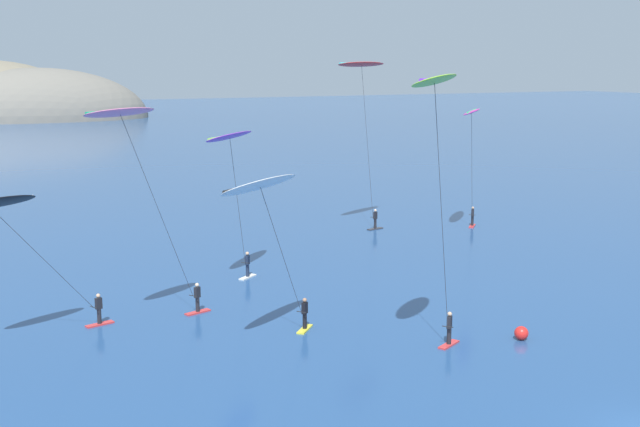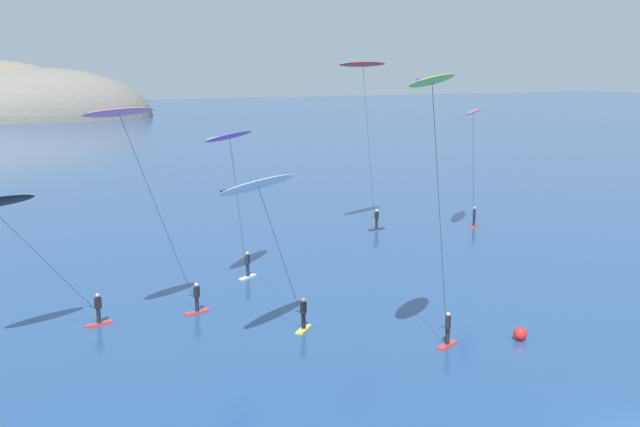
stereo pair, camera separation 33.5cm
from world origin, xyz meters
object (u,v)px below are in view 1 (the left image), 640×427
at_px(kitesurfer_magenta, 472,122).
at_px(kitesurfer_lime, 436,105).
at_px(marker_buoy, 521,333).
at_px(kitesurfer_red, 363,77).
at_px(kitesurfer_white, 264,196).
at_px(kitesurfer_pink, 129,134).
at_px(kitesurfer_purple, 231,147).

bearing_deg(kitesurfer_magenta, kitesurfer_lime, -130.76).
bearing_deg(kitesurfer_lime, marker_buoy, 11.82).
bearing_deg(kitesurfer_magenta, marker_buoy, -121.77).
distance_m(kitesurfer_red, kitesurfer_white, 28.64).
distance_m(kitesurfer_red, marker_buoy, 29.32).
bearing_deg(kitesurfer_lime, kitesurfer_pink, 134.25).
height_order(kitesurfer_white, kitesurfer_purple, kitesurfer_purple).
relative_size(kitesurfer_white, marker_buoy, 12.24).
bearing_deg(kitesurfer_red, marker_buoy, -102.76).
height_order(kitesurfer_white, kitesurfer_magenta, kitesurfer_magenta).
relative_size(kitesurfer_red, kitesurfer_white, 1.62).
relative_size(kitesurfer_purple, marker_buoy, 13.78).
relative_size(kitesurfer_lime, kitesurfer_white, 1.54).
height_order(kitesurfer_red, kitesurfer_white, kitesurfer_red).
xyz_separation_m(kitesurfer_lime, kitesurfer_pink, (-10.38, 10.66, -1.63)).
xyz_separation_m(kitesurfer_magenta, kitesurfer_purple, (-22.76, -6.11, -0.46)).
xyz_separation_m(kitesurfer_magenta, kitesurfer_pink, (-30.51, -12.69, 1.12)).
height_order(kitesurfer_red, kitesurfer_magenta, kitesurfer_red).
height_order(kitesurfer_lime, kitesurfer_pink, kitesurfer_lime).
height_order(kitesurfer_magenta, marker_buoy, kitesurfer_magenta).
bearing_deg(kitesurfer_red, kitesurfer_purple, -146.01).
bearing_deg(kitesurfer_pink, marker_buoy, -28.83).
relative_size(kitesurfer_white, kitesurfer_magenta, 0.84).
xyz_separation_m(kitesurfer_red, kitesurfer_pink, (-22.78, -16.71, -2.34)).
xyz_separation_m(kitesurfer_pink, marker_buoy, (16.89, -9.30, -9.86)).
bearing_deg(kitesurfer_red, kitesurfer_magenta, -27.49).
bearing_deg(kitesurfer_white, marker_buoy, -19.39).
distance_m(kitesurfer_magenta, marker_buoy, 27.30).
height_order(kitesurfer_lime, kitesurfer_magenta, kitesurfer_lime).
xyz_separation_m(kitesurfer_magenta, marker_buoy, (-13.62, -21.99, -8.74)).
bearing_deg(kitesurfer_purple, kitesurfer_red, 33.99).
height_order(kitesurfer_purple, marker_buoy, kitesurfer_purple).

